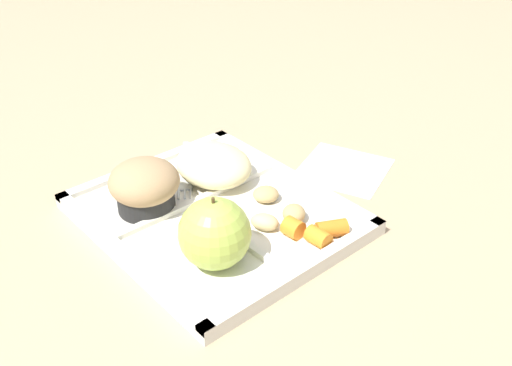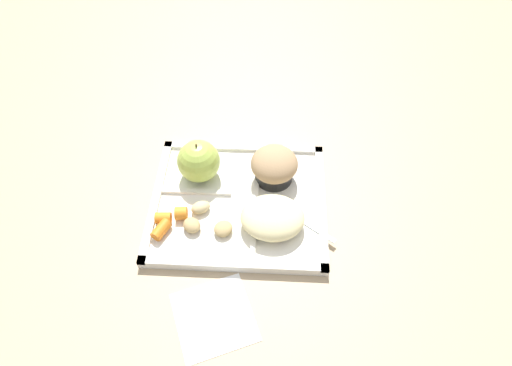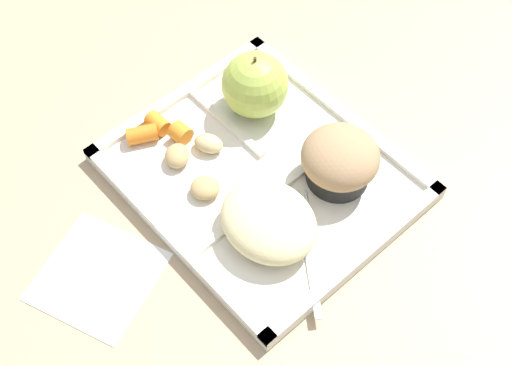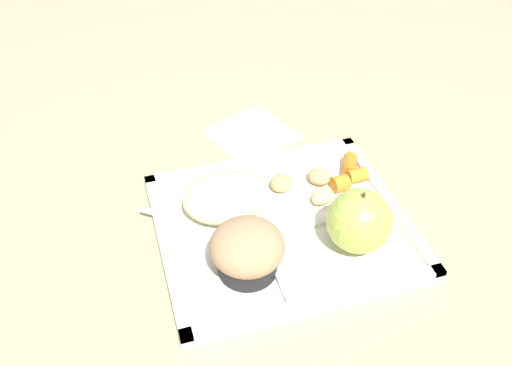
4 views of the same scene
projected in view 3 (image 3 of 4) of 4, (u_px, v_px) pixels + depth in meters
ground at (261, 178)px, 0.79m from camera, size 6.00×6.00×0.00m
lunch_tray at (262, 174)px, 0.78m from camera, size 0.31×0.27×0.02m
green_apple at (255, 85)px, 0.80m from camera, size 0.08×0.08×0.08m
bran_muffin at (340, 160)px, 0.74m from camera, size 0.09×0.09×0.06m
carrot_slice_large at (181, 133)px, 0.79m from camera, size 0.02×0.02×0.02m
carrot_slice_center at (158, 123)px, 0.80m from camera, size 0.03×0.02×0.02m
carrot_slice_edge at (142, 134)px, 0.79m from camera, size 0.03×0.04×0.02m
potato_chunk_small at (205, 188)px, 0.75m from camera, size 0.04×0.04×0.02m
potato_chunk_large at (177, 156)px, 0.78m from camera, size 0.04×0.04×0.02m
potato_chunk_corner at (209, 144)px, 0.79m from camera, size 0.04×0.04×0.02m
egg_noodle_pile at (269, 221)px, 0.72m from camera, size 0.11×0.09×0.04m
meatball_back at (286, 226)px, 0.72m from camera, size 0.04×0.04×0.04m
meatball_center at (260, 245)px, 0.71m from camera, size 0.03×0.03×0.03m
meatball_side at (255, 231)px, 0.71m from camera, size 0.04×0.04×0.04m
plastic_fork at (306, 241)px, 0.73m from camera, size 0.13×0.10×0.00m
paper_napkin at (98, 276)px, 0.72m from camera, size 0.15×0.15×0.00m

